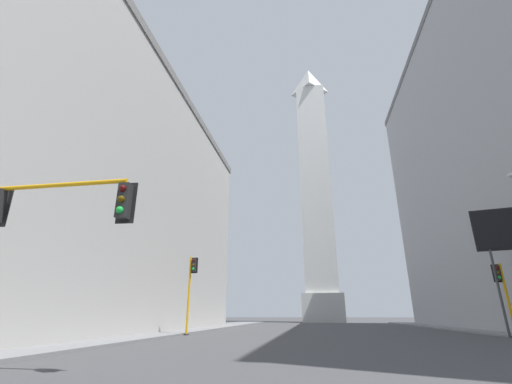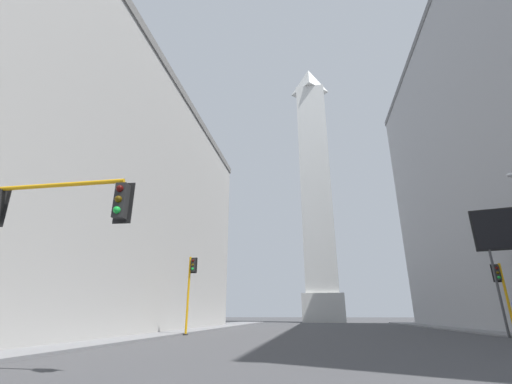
# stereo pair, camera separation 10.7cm
# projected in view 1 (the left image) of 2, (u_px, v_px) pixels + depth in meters

# --- Properties ---
(sidewalk_left) EXTENTS (5.00, 88.74, 0.15)m
(sidewalk_left) POSITION_uv_depth(u_px,v_px,m) (155.00, 334.00, 27.92)
(sidewalk_left) COLOR slate
(sidewalk_left) RESTS_ON ground_plane
(building_left) EXTENTS (26.74, 46.60, 25.21)m
(building_left) POSITION_uv_depth(u_px,v_px,m) (48.00, 200.00, 34.98)
(building_left) COLOR #B2AFAA
(building_left) RESTS_ON ground_plane
(obelisk) EXTENTS (8.39, 8.39, 62.59)m
(obelisk) POSITION_uv_depth(u_px,v_px,m) (315.00, 185.00, 79.70)
(obelisk) COLOR silver
(obelisk) RESTS_ON ground_plane
(traffic_light_near_left) EXTENTS (5.25, 0.51, 5.61)m
(traffic_light_near_left) POSITION_uv_depth(u_px,v_px,m) (32.00, 223.00, 10.73)
(traffic_light_near_left) COLOR orange
(traffic_light_near_left) RESTS_ON ground_plane
(traffic_light_mid_right) EXTENTS (0.76, 0.52, 5.19)m
(traffic_light_mid_right) POSITION_uv_depth(u_px,v_px,m) (503.00, 288.00, 25.15)
(traffic_light_mid_right) COLOR orange
(traffic_light_mid_right) RESTS_ON ground_plane
(traffic_light_mid_left) EXTENTS (0.76, 0.52, 6.23)m
(traffic_light_mid_left) POSITION_uv_depth(u_px,v_px,m) (191.00, 282.00, 28.65)
(traffic_light_mid_left) COLOR orange
(traffic_light_mid_left) RESTS_ON ground_plane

